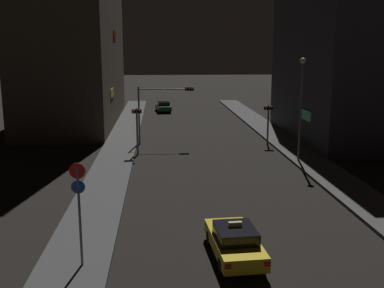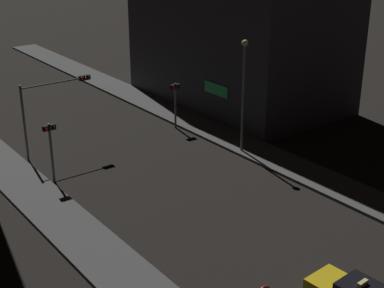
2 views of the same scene
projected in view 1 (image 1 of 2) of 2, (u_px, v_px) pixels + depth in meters
sidewalk_left at (120, 145)px, 41.44m from camera, size 2.96×70.68×0.18m
sidewalk_right at (285, 142)px, 42.55m from camera, size 2.96×70.68×0.18m
building_facade_left at (75, 26)px, 52.12m from camera, size 9.00×26.17×22.43m
building_facade_right at (352, 57)px, 43.76m from camera, size 10.91×18.71×15.77m
taxi at (235, 241)px, 19.04m from camera, size 2.08×4.55×1.62m
far_car at (163, 107)px, 63.89m from camera, size 2.28×4.62×1.42m
traffic_light_overhead at (160, 102)px, 41.32m from camera, size 5.09×0.41×5.34m
traffic_light_left_kerb at (137, 122)px, 37.32m from camera, size 0.80×0.42×3.90m
traffic_light_right_kerb at (268, 116)px, 41.61m from camera, size 0.80×0.41×3.62m
sign_pole_left at (79, 204)px, 17.66m from camera, size 0.62×0.10×4.19m
street_lamp_far_block at (301, 97)px, 34.47m from camera, size 0.44×0.44×7.82m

